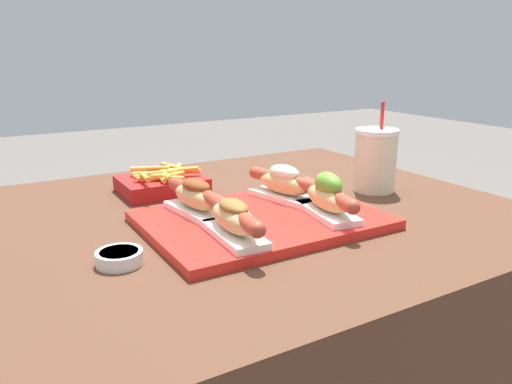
{
  "coord_description": "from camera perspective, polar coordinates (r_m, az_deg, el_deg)",
  "views": [
    {
      "loc": [
        -0.47,
        -0.84,
        1.04
      ],
      "look_at": [
        -0.02,
        -0.07,
        0.79
      ],
      "focal_mm": 35.0,
      "sensor_mm": 36.0,
      "label": 1
    }
  ],
  "objects": [
    {
      "name": "hot_dog_0",
      "position": [
        0.81,
        -2.57,
        -3.06
      ],
      "size": [
        0.07,
        0.2,
        0.06
      ],
      "color": "white",
      "rests_on": "serving_tray"
    },
    {
      "name": "fries_basket",
      "position": [
        1.15,
        -10.68,
        0.97
      ],
      "size": [
        0.18,
        0.15,
        0.06
      ],
      "color": "#B21919",
      "rests_on": "patio_table"
    },
    {
      "name": "drink_cup",
      "position": [
        1.17,
        13.47,
        3.58
      ],
      "size": [
        0.1,
        0.1,
        0.2
      ],
      "color": "beige",
      "rests_on": "patio_table"
    },
    {
      "name": "sauce_bowl",
      "position": [
        0.79,
        -15.35,
        -7.16
      ],
      "size": [
        0.07,
        0.07,
        0.02
      ],
      "color": "silver",
      "rests_on": "patio_table"
    },
    {
      "name": "patio_table",
      "position": [
        1.18,
        -1.12,
        -19.22
      ],
      "size": [
        1.07,
        0.9,
        0.73
      ],
      "color": "#4C2D1E",
      "rests_on": "ground_plane"
    },
    {
      "name": "serving_tray",
      "position": [
        0.93,
        0.63,
        -3.21
      ],
      "size": [
        0.42,
        0.31,
        0.02
      ],
      "color": "red",
      "rests_on": "patio_table"
    },
    {
      "name": "hot_dog_3",
      "position": [
        1.01,
        3.23,
        1.03
      ],
      "size": [
        0.09,
        0.19,
        0.07
      ],
      "color": "white",
      "rests_on": "serving_tray"
    },
    {
      "name": "hot_dog_1",
      "position": [
        0.92,
        8.21,
        -0.55
      ],
      "size": [
        0.08,
        0.19,
        0.08
      ],
      "color": "white",
      "rests_on": "serving_tray"
    },
    {
      "name": "hot_dog_2",
      "position": [
        0.93,
        -6.83,
        -0.56
      ],
      "size": [
        0.08,
        0.19,
        0.07
      ],
      "color": "white",
      "rests_on": "serving_tray"
    }
  ]
}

